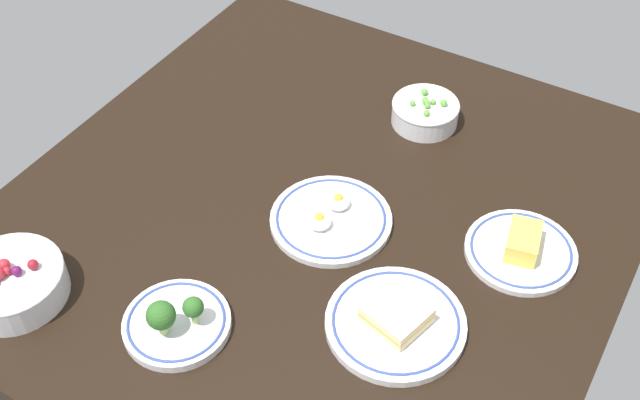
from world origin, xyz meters
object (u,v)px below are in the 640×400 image
object	(u,v)px
bowl_peas	(425,112)
plate_broccoli	(175,321)
plate_eggs	(331,219)
bowl_berries	(11,282)
plate_sandwich	(396,321)
plate_cheese	(521,249)

from	to	relation	value
bowl_peas	plate_broccoli	bearing A→B (deg)	170.00
bowl_peas	plate_eggs	size ratio (longest dim) A/B	0.62
bowl_berries	plate_eggs	xyz separation A→B (cm)	(40.46, -36.48, -2.12)
bowl_peas	plate_broccoli	distance (cm)	67.52
bowl_peas	plate_eggs	world-z (taller)	bowl_peas
bowl_berries	plate_eggs	world-z (taller)	bowl_berries
plate_sandwich	plate_cheese	bearing A→B (deg)	-25.19
plate_sandwich	plate_cheese	size ratio (longest dim) A/B	1.17
plate_cheese	plate_eggs	xyz separation A→B (cm)	(-10.13, 31.88, -0.33)
plate_sandwich	bowl_berries	bearing A→B (deg)	114.54
bowl_berries	plate_cheese	bearing A→B (deg)	-53.50
plate_eggs	plate_broccoli	size ratio (longest dim) A/B	1.27
plate_sandwich	bowl_berries	xyz separation A→B (cm)	(-25.92, 56.75, 1.75)
bowl_berries	plate_broccoli	distance (cm)	28.23
plate_eggs	bowl_berries	bearing A→B (deg)	137.96
bowl_berries	plate_broccoli	xyz separation A→B (cm)	(7.93, -27.07, -1.22)
bowl_peas	plate_sandwich	size ratio (longest dim) A/B	0.60
bowl_berries	plate_cheese	size ratio (longest dim) A/B	0.92
bowl_berries	plate_broccoli	world-z (taller)	plate_broccoli
bowl_berries	plate_eggs	bearing A→B (deg)	-42.04
plate_sandwich	plate_eggs	bearing A→B (deg)	54.35
plate_cheese	bowl_peas	bearing A→B (deg)	51.12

